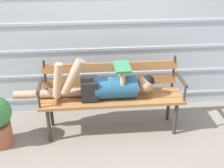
# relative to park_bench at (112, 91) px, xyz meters

# --- Properties ---
(ground_plane) EXTENTS (12.00, 12.00, 0.00)m
(ground_plane) POSITION_rel_park_bench_xyz_m (0.00, -0.22, -0.52)
(ground_plane) COLOR gray
(house_siding) EXTENTS (4.59, 0.08, 2.13)m
(house_siding) POSITION_rel_park_bench_xyz_m (0.00, 0.52, 0.55)
(house_siding) COLOR #B2BCC6
(house_siding) RESTS_ON ground
(park_bench) EXTENTS (1.74, 0.43, 0.90)m
(park_bench) POSITION_rel_park_bench_xyz_m (0.00, 0.00, 0.00)
(park_bench) COLOR #9E6638
(park_bench) RESTS_ON ground
(reclining_person) EXTENTS (1.68, 0.27, 0.55)m
(reclining_person) POSITION_rel_park_bench_xyz_m (-0.10, -0.07, 0.11)
(reclining_person) COLOR #23567A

